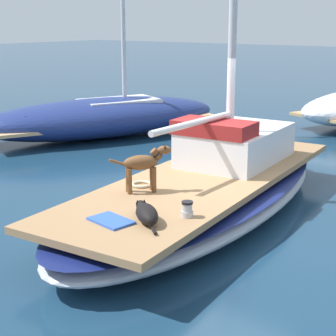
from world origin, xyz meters
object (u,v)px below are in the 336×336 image
dog_black (146,213)px  coiled_rope (142,184)px  deck_towel (111,221)px  moored_boat_port_side (102,117)px  deck_winch (187,210)px  dog_brown (144,164)px  sailboat_main (204,195)px

dog_black → coiled_rope: (-1.03, 1.15, -0.08)m
deck_towel → moored_boat_port_side: moored_boat_port_side is taller
deck_winch → dog_black: bearing=-126.3°
moored_boat_port_side → dog_black: bearing=-42.7°
dog_black → dog_brown: size_ratio=1.01×
deck_towel → moored_boat_port_side: size_ratio=0.08×
dog_black → coiled_rope: 1.55m
sailboat_main → dog_black: 2.30m
deck_winch → moored_boat_port_side: size_ratio=0.03×
dog_black → deck_towel: 0.45m
sailboat_main → deck_winch: deck_winch is taller
moored_boat_port_side → deck_towel: bearing=-45.7°
sailboat_main → dog_brown: dog_brown is taller
coiled_rope → deck_towel: size_ratio=0.58×
sailboat_main → coiled_rope: size_ratio=22.92×
dog_black → deck_towel: bearing=-140.5°
dog_black → sailboat_main: bearing=104.1°
coiled_rope → deck_towel: bearing=-64.6°
coiled_rope → deck_towel: (0.68, -1.44, -0.01)m
sailboat_main → moored_boat_port_side: bearing=148.0°
sailboat_main → coiled_rope: (-0.48, -1.04, 0.35)m
deck_winch → deck_towel: 0.99m
sailboat_main → deck_towel: 2.51m
dog_brown → deck_winch: 1.28m
deck_winch → moored_boat_port_side: bearing=141.0°
dog_black → deck_towel: dog_black is taller
deck_towel → moored_boat_port_side: 8.43m
dog_black → moored_boat_port_side: moored_boat_port_side is taller
deck_winch → dog_brown: bearing=155.8°
deck_towel → moored_boat_port_side: bearing=134.3°
dog_black → coiled_rope: dog_black is taller
sailboat_main → coiled_rope: coiled_rope is taller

